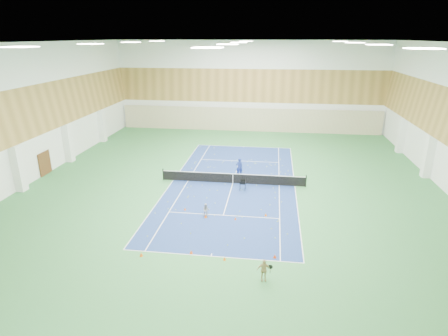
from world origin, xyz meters
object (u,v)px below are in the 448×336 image
Objects in this scene: child_court at (206,210)px; ball_cart at (243,185)px; coach at (239,167)px; tennis_net at (233,178)px; child_apron at (264,270)px.

ball_cart is at bearing 59.99° from child_court.
child_court is (-1.59, -8.76, -0.36)m from coach.
tennis_net reaches higher than child_court.
child_apron is (3.18, -13.79, 0.09)m from tennis_net.
child_court is 1.13× the size of ball_cart.
child_apron reaches higher than ball_cart.
tennis_net is 14.15m from child_apron.
coach is 16.06m from child_apron.
coach is 3.54m from ball_cart.
ball_cart is (0.62, -3.46, -0.42)m from coach.
tennis_net is at bearing 72.41° from child_court.
tennis_net is at bearing 93.10° from child_apron.
coach is 8.91m from child_court.
child_apron reaches higher than child_court.
coach is at bearing 72.34° from child_court.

